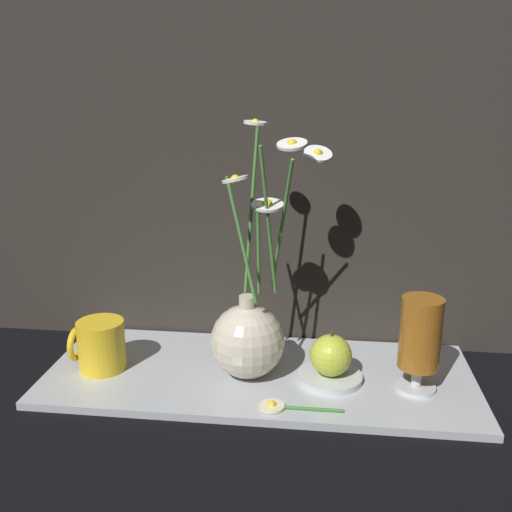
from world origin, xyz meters
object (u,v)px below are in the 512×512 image
object	(u,v)px
tea_glass	(420,336)
orange_fruit	(331,355)
yellow_mug	(100,345)
vase_with_flowers	(248,334)

from	to	relation	value
tea_glass	orange_fruit	bearing A→B (deg)	174.78
tea_glass	orange_fruit	world-z (taller)	tea_glass
yellow_mug	tea_glass	distance (m)	0.50
vase_with_flowers	orange_fruit	world-z (taller)	vase_with_flowers
tea_glass	yellow_mug	bearing A→B (deg)	179.10
vase_with_flowers	tea_glass	bearing A→B (deg)	-3.04
vase_with_flowers	orange_fruit	distance (m)	0.13
vase_with_flowers	orange_fruit	size ratio (longest dim) A/B	5.42
yellow_mug	orange_fruit	distance (m)	0.37
tea_glass	orange_fruit	distance (m)	0.14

